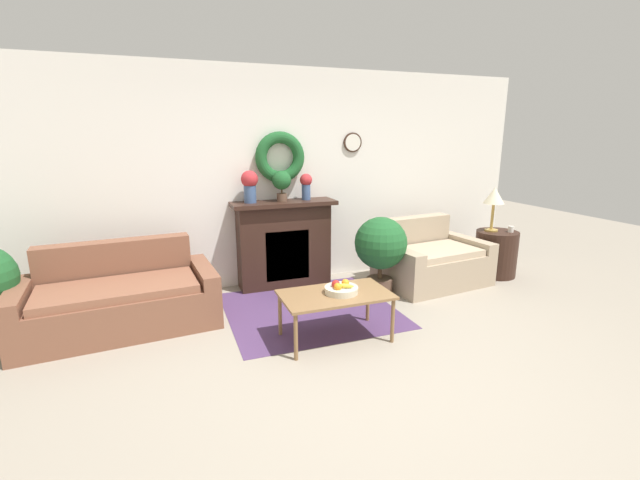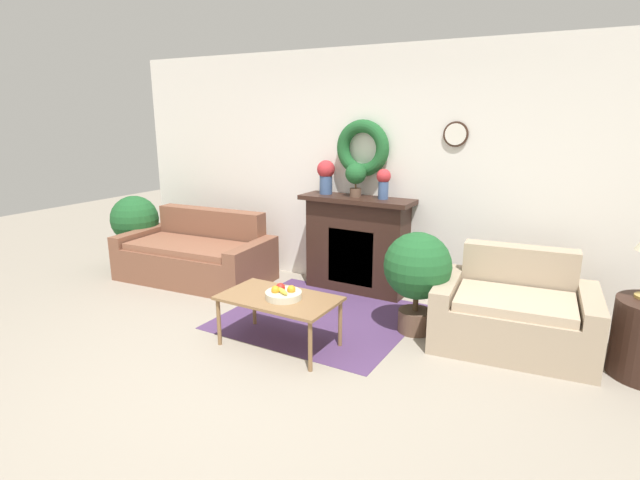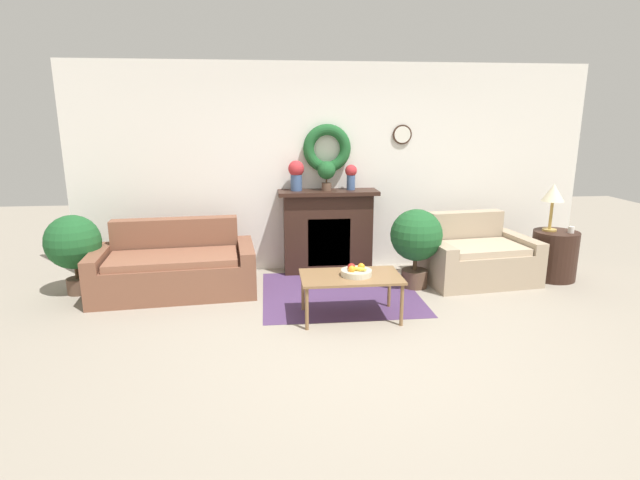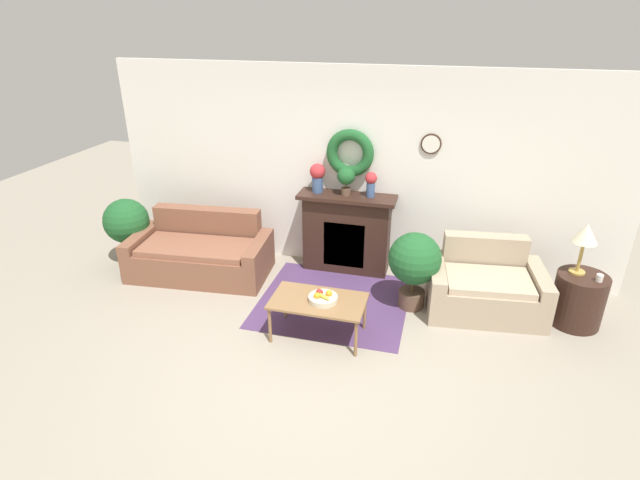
% 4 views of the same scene
% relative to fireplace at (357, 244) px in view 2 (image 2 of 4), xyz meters
% --- Properties ---
extents(ground_plane, '(16.00, 16.00, 0.00)m').
position_rel_fireplace_xyz_m(ground_plane, '(0.10, -2.31, -0.55)').
color(ground_plane, gray).
extents(floor_rug, '(1.80, 1.69, 0.01)m').
position_rel_fireplace_xyz_m(floor_rug, '(0.04, -0.89, -0.55)').
color(floor_rug, '#4C335B').
rests_on(floor_rug, ground_plane).
extents(wall_back, '(6.80, 0.21, 2.70)m').
position_rel_fireplace_xyz_m(wall_back, '(0.10, 0.20, 0.81)').
color(wall_back, white).
rests_on(wall_back, ground_plane).
extents(fireplace, '(1.29, 0.41, 1.09)m').
position_rel_fireplace_xyz_m(fireplace, '(0.00, 0.00, 0.00)').
color(fireplace, '#331E16').
rests_on(fireplace, ground_plane).
extents(couch_left, '(1.91, 1.09, 0.82)m').
position_rel_fireplace_xyz_m(couch_left, '(-1.88, -0.61, -0.26)').
color(couch_left, brown).
rests_on(couch_left, ground_plane).
extents(loveseat_right, '(1.42, 1.06, 0.82)m').
position_rel_fireplace_xyz_m(loveseat_right, '(1.81, -0.57, -0.26)').
color(loveseat_right, tan).
rests_on(loveseat_right, ground_plane).
extents(coffee_table, '(1.02, 0.59, 0.46)m').
position_rel_fireplace_xyz_m(coffee_table, '(0.04, -1.62, -0.14)').
color(coffee_table, olive).
rests_on(coffee_table, ground_plane).
extents(fruit_bowl, '(0.31, 0.31, 0.12)m').
position_rel_fireplace_xyz_m(fruit_bowl, '(0.09, -1.63, -0.06)').
color(fruit_bowl, beige).
rests_on(fruit_bowl, coffee_table).
extents(vase_on_mantel_left, '(0.20, 0.20, 0.39)m').
position_rel_fireplace_xyz_m(vase_on_mantel_left, '(-0.41, 0.01, 0.76)').
color(vase_on_mantel_left, '#3D5684').
rests_on(vase_on_mantel_left, fireplace).
extents(vase_on_mantel_right, '(0.15, 0.15, 0.33)m').
position_rel_fireplace_xyz_m(vase_on_mantel_right, '(0.30, 0.01, 0.73)').
color(vase_on_mantel_right, '#3D5684').
rests_on(vase_on_mantel_right, fireplace).
extents(potted_plant_on_mantel, '(0.23, 0.23, 0.38)m').
position_rel_fireplace_xyz_m(potted_plant_on_mantel, '(-0.02, -0.01, 0.78)').
color(potted_plant_on_mantel, brown).
rests_on(potted_plant_on_mantel, fireplace).
extents(potted_plant_floor_by_couch, '(0.62, 0.62, 0.93)m').
position_rel_fireplace_xyz_m(potted_plant_floor_by_couch, '(-3.02, -0.56, 0.05)').
color(potted_plant_floor_by_couch, brown).
rests_on(potted_plant_floor_by_couch, ground_plane).
extents(potted_plant_floor_by_loveseat, '(0.62, 0.62, 0.96)m').
position_rel_fireplace_xyz_m(potted_plant_floor_by_loveseat, '(0.97, -0.74, 0.05)').
color(potted_plant_floor_by_loveseat, brown).
rests_on(potted_plant_floor_by_loveseat, ground_plane).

